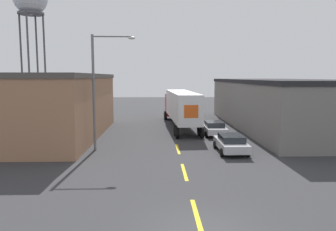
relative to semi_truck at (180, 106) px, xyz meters
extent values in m
cube|color=gold|center=(-0.98, -24.00, -2.43)|extent=(0.20, 3.51, 0.01)
cube|color=gold|center=(-0.98, -17.74, -2.43)|extent=(0.20, 3.51, 0.01)
cube|color=gold|center=(-0.98, -11.49, -2.43)|extent=(0.20, 3.51, 0.01)
cube|color=#9E7051|center=(-12.08, -5.62, 0.34)|extent=(8.07, 19.04, 5.53)
cube|color=#4C4742|center=(-12.08, -5.62, 3.30)|extent=(8.27, 19.24, 0.40)
cube|color=slate|center=(10.95, -0.76, 0.06)|extent=(9.73, 26.99, 4.97)
cube|color=#232326|center=(10.95, -0.76, 2.74)|extent=(9.93, 27.19, 0.40)
cube|color=#B21919|center=(-0.37, 6.80, -0.48)|extent=(2.35, 2.97, 2.87)
cube|color=white|center=(0.08, -1.41, 0.15)|extent=(3.02, 13.08, 2.90)
cube|color=#E55619|center=(0.43, -7.90, 0.15)|extent=(1.27, 0.10, 1.16)
cylinder|color=black|center=(0.77, 7.22, -1.91)|extent=(0.34, 1.05, 1.03)
cylinder|color=black|center=(-1.54, 7.09, -1.91)|extent=(0.34, 1.05, 1.03)
cylinder|color=black|center=(0.83, 6.08, -1.91)|extent=(0.34, 1.05, 1.03)
cylinder|color=black|center=(-1.48, 5.95, -1.91)|extent=(0.34, 1.05, 1.03)
cylinder|color=black|center=(1.47, -5.63, -1.91)|extent=(0.34, 1.05, 1.03)
cylinder|color=black|center=(-0.85, -5.75, -1.91)|extent=(0.34, 1.05, 1.03)
cylinder|color=black|center=(1.54, -7.03, -1.91)|extent=(0.34, 1.05, 1.03)
cylinder|color=black|center=(-0.77, -7.15, -1.91)|extent=(0.34, 1.05, 1.03)
cube|color=silver|center=(2.95, -5.33, -1.84)|extent=(1.88, 4.50, 0.57)
cube|color=#23282D|center=(2.95, -5.47, -1.32)|extent=(1.66, 2.34, 0.46)
cylinder|color=black|center=(3.89, -3.94, -2.12)|extent=(0.22, 0.61, 0.61)
cylinder|color=black|center=(2.01, -3.94, -2.12)|extent=(0.22, 0.61, 0.61)
cylinder|color=black|center=(3.89, -6.72, -2.12)|extent=(0.22, 0.61, 0.61)
cylinder|color=black|center=(2.01, -6.72, -2.12)|extent=(0.22, 0.61, 0.61)
cube|color=#B2B2B7|center=(2.95, -12.70, -1.84)|extent=(1.88, 4.50, 0.57)
cube|color=#23282D|center=(2.95, -12.83, -1.32)|extent=(1.66, 2.34, 0.46)
cylinder|color=black|center=(3.89, -11.30, -2.12)|extent=(0.22, 0.61, 0.61)
cylinder|color=black|center=(2.01, -11.30, -2.12)|extent=(0.22, 0.61, 0.61)
cylinder|color=black|center=(3.89, -14.09, -2.12)|extent=(0.22, 0.61, 0.61)
cylinder|color=black|center=(2.01, -14.09, -2.12)|extent=(0.22, 0.61, 0.61)
cylinder|color=#47474C|center=(-20.10, 15.43, 5.31)|extent=(0.28, 0.28, 15.48)
cylinder|color=#47474C|center=(-21.90, 17.24, 5.31)|extent=(0.28, 0.28, 15.48)
cylinder|color=#47474C|center=(-23.70, 15.43, 5.31)|extent=(0.28, 0.28, 15.48)
cylinder|color=#47474C|center=(-21.90, 13.63, 5.31)|extent=(0.28, 0.28, 15.48)
cylinder|color=#4C4C51|center=(-21.90, 15.43, 12.85)|extent=(3.88, 3.88, 0.30)
cylinder|color=slate|center=(-7.42, -11.70, 1.97)|extent=(0.20, 0.20, 8.79)
cylinder|color=slate|center=(-5.95, -11.70, 6.21)|extent=(2.92, 0.11, 0.11)
ellipsoid|color=silver|center=(-4.49, -11.70, 6.11)|extent=(0.56, 0.32, 0.22)
camera|label=1|loc=(-2.57, -36.74, 3.22)|focal=35.00mm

